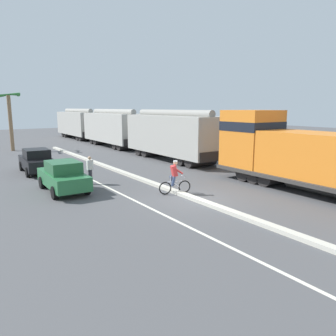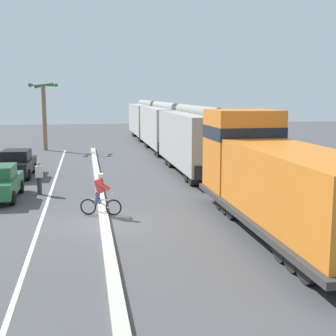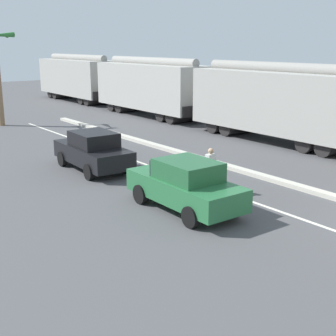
# 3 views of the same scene
# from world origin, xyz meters

# --- Properties ---
(median_curb) EXTENTS (0.36, 36.00, 0.16)m
(median_curb) POSITION_xyz_m (0.00, 6.00, 0.08)
(median_curb) COLOR beige
(median_curb) RESTS_ON ground
(lane_stripe) EXTENTS (0.14, 36.00, 0.01)m
(lane_stripe) POSITION_xyz_m (-2.40, 6.00, 0.00)
(lane_stripe) COLOR silver
(lane_stripe) RESTS_ON ground
(hopper_car_lead) EXTENTS (2.90, 10.60, 4.18)m
(hopper_car_lead) POSITION_xyz_m (6.02, 10.34, 2.08)
(hopper_car_lead) COLOR #A4A29A
(hopper_car_lead) RESTS_ON ground
(hopper_car_middle) EXTENTS (2.90, 10.60, 4.18)m
(hopper_car_middle) POSITION_xyz_m (6.02, 21.94, 2.08)
(hopper_car_middle) COLOR #ABA9A1
(hopper_car_middle) RESTS_ON ground
(hopper_car_trailing) EXTENTS (2.90, 10.60, 4.18)m
(hopper_car_trailing) POSITION_xyz_m (6.02, 33.54, 2.08)
(hopper_car_trailing) COLOR #A6A49C
(hopper_car_trailing) RESTS_ON ground
(parked_car_green) EXTENTS (1.87, 4.22, 1.62)m
(parked_car_green) POSITION_xyz_m (-4.66, 4.94, 0.82)
(parked_car_green) COLOR #286B3D
(parked_car_green) RESTS_ON ground
(parked_car_black) EXTENTS (1.95, 4.26, 1.62)m
(parked_car_black) POSITION_xyz_m (-4.64, 11.01, 0.82)
(parked_car_black) COLOR black
(parked_car_black) RESTS_ON ground
(pedestrian_by_cars) EXTENTS (0.34, 0.22, 1.62)m
(pedestrian_by_cars) POSITION_xyz_m (-2.89, 5.72, 0.85)
(pedestrian_by_cars) COLOR #33333D
(pedestrian_by_cars) RESTS_ON ground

